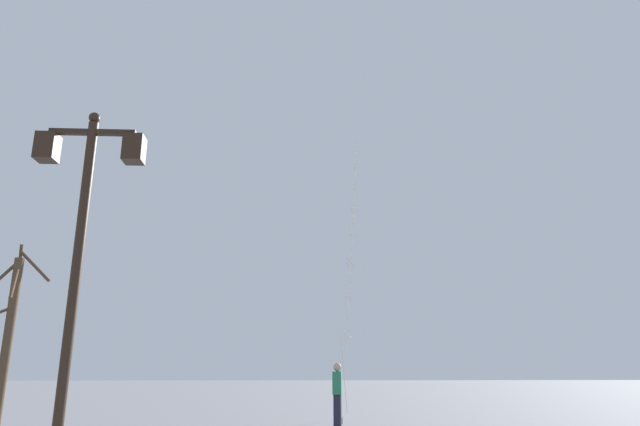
# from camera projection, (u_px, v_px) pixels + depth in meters

# --- Properties ---
(ground_plane) EXTENTS (160.00, 160.00, 0.00)m
(ground_plane) POSITION_uv_depth(u_px,v_px,m) (257.00, 414.00, 20.17)
(ground_plane) COLOR gray
(twin_lantern_lamp_post) EXTENTS (1.51, 0.28, 5.13)m
(twin_lantern_lamp_post) POSITION_uv_depth(u_px,v_px,m) (83.00, 217.00, 7.80)
(twin_lantern_lamp_post) COLOR black
(twin_lantern_lamp_post) RESTS_ON ground_plane
(kite_train) EXTENTS (2.28, 11.73, 13.50)m
(kite_train) POSITION_uv_depth(u_px,v_px,m) (352.00, 237.00, 24.27)
(kite_train) COLOR brown
(kite_train) RESTS_ON ground_plane
(kite_flyer) EXTENTS (0.30, 0.62, 1.71)m
(kite_flyer) POSITION_uv_depth(u_px,v_px,m) (337.00, 393.00, 15.36)
(kite_flyer) COLOR #1E1E2D
(kite_flyer) RESTS_ON ground_plane
(bare_tree) EXTENTS (1.69, 1.79, 4.71)m
(bare_tree) POSITION_uv_depth(u_px,v_px,m) (8.00, 334.00, 14.12)
(bare_tree) COLOR #4C3826
(bare_tree) RESTS_ON ground_plane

